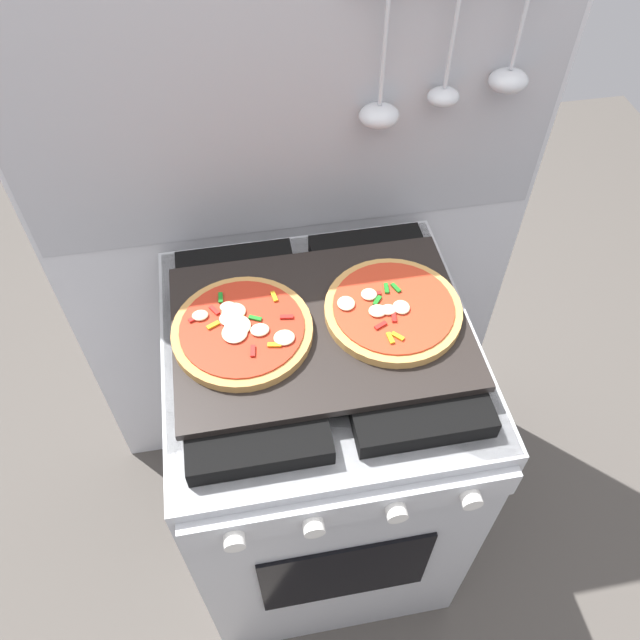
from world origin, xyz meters
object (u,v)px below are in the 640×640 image
object	(u,v)px
baking_tray	(320,326)
pizza_left	(242,332)
pizza_right	(393,311)
stove	(320,447)

from	to	relation	value
baking_tray	pizza_left	distance (m)	0.14
baking_tray	pizza_right	distance (m)	0.14
pizza_left	stove	bearing A→B (deg)	0.92
pizza_left	pizza_right	world-z (taller)	same
pizza_right	pizza_left	bearing A→B (deg)	-179.80
stove	baking_tray	size ratio (longest dim) A/B	1.67
baking_tray	pizza_right	bearing A→B (deg)	-1.24
pizza_right	baking_tray	bearing A→B (deg)	178.76
baking_tray	pizza_left	bearing A→B (deg)	-178.42
pizza_left	pizza_right	distance (m)	0.28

